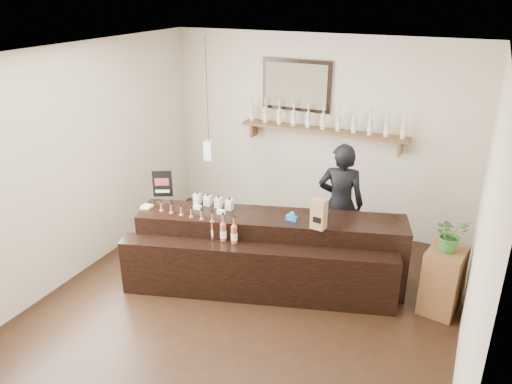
{
  "coord_description": "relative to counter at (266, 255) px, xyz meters",
  "views": [
    {
      "loc": [
        2.09,
        -4.19,
        3.41
      ],
      "look_at": [
        -0.16,
        0.7,
        1.15
      ],
      "focal_mm": 35.0,
      "sensor_mm": 36.0,
      "label": 1
    }
  ],
  "objects": [
    {
      "name": "room_shell",
      "position": [
        -0.03,
        -0.58,
        1.29
      ],
      "size": [
        5.0,
        5.0,
        5.0
      ],
      "color": "beige",
      "rests_on": "ground"
    },
    {
      "name": "shopkeeper",
      "position": [
        0.61,
        0.97,
        0.49
      ],
      "size": [
        0.73,
        0.54,
        1.82
      ],
      "primitive_type": "imported",
      "rotation": [
        0.0,
        0.0,
        3.31
      ],
      "color": "black",
      "rests_on": "ground"
    },
    {
      "name": "counter",
      "position": [
        0.0,
        0.0,
        0.0
      ],
      "size": [
        3.2,
        1.71,
        1.04
      ],
      "color": "black",
      "rests_on": "ground"
    },
    {
      "name": "potted_plant",
      "position": [
        1.97,
        0.39,
        0.53
      ],
      "size": [
        0.46,
        0.44,
        0.39
      ],
      "primitive_type": "imported",
      "rotation": [
        0.0,
        0.0,
        0.55
      ],
      "color": "#376E2C",
      "rests_on": "side_cabinet"
    },
    {
      "name": "tape_dispenser",
      "position": [
        0.27,
        0.1,
        0.51
      ],
      "size": [
        0.13,
        0.06,
        0.11
      ],
      "color": "blue",
      "rests_on": "counter"
    },
    {
      "name": "paper_bag",
      "position": [
        0.61,
        0.04,
        0.64
      ],
      "size": [
        0.18,
        0.14,
        0.35
      ],
      "color": "#906645",
      "rests_on": "counter"
    },
    {
      "name": "side_cabinet",
      "position": [
        1.97,
        0.39,
        -0.04
      ],
      "size": [
        0.46,
        0.57,
        0.75
      ],
      "color": "brown",
      "rests_on": "ground"
    },
    {
      "name": "ground",
      "position": [
        -0.03,
        -0.58,
        -0.42
      ],
      "size": [
        5.0,
        5.0,
        0.0
      ],
      "primitive_type": "plane",
      "color": "black",
      "rests_on": "ground"
    },
    {
      "name": "back_wall_decor",
      "position": [
        -0.18,
        1.79,
        1.34
      ],
      "size": [
        2.66,
        0.96,
        1.69
      ],
      "color": "brown",
      "rests_on": "ground"
    },
    {
      "name": "promo_sign",
      "position": [
        -1.48,
        0.07,
        0.64
      ],
      "size": [
        0.23,
        0.13,
        0.35
      ],
      "color": "black",
      "rests_on": "counter"
    }
  ]
}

